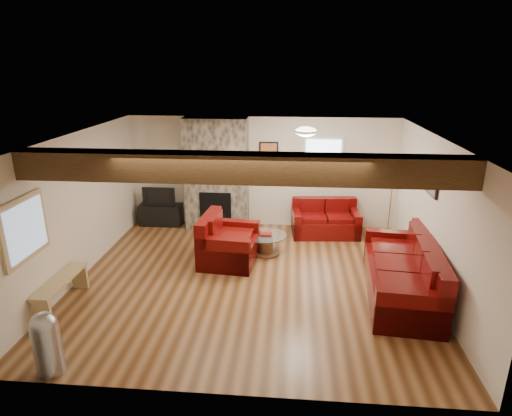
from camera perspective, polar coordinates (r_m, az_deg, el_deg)
The scene contains 18 objects.
room at distance 7.09m, azimuth -0.80°, elevation -0.63°, with size 8.00×8.00×8.00m.
oak_beam at distance 5.60m, azimuth -2.11°, elevation 5.38°, with size 6.00×0.36×0.38m, color #341E0F.
chimney_breast at distance 9.60m, azimuth -5.29°, elevation 4.30°, with size 1.40×0.67×2.50m.
back_window at distance 9.62m, azimuth 8.89°, elevation 6.20°, with size 0.90×0.08×1.10m, color silver, non-canonical shape.
hatch_window at distance 6.67m, azimuth -28.49°, elevation -2.48°, with size 0.08×1.00×0.90m, color tan, non-canonical shape.
ceiling_dome at distance 7.65m, azimuth 6.66°, elevation 9.88°, with size 0.40×0.40×0.18m, color beige, non-canonical shape.
artwork_back at distance 9.57m, azimuth 1.70°, elevation 7.28°, with size 0.42×0.06×0.52m, color black, non-canonical shape.
artwork_right at distance 7.56m, azimuth 22.40°, elevation 3.11°, with size 0.06×0.55×0.42m, color black, non-canonical shape.
sofa_three at distance 7.33m, azimuth 18.86°, elevation -7.69°, with size 2.42×1.01×0.93m, color #400405, non-canonical shape.
loveseat at distance 9.49m, azimuth 9.25°, elevation -1.36°, with size 1.44×0.83×0.76m, color #400405, non-canonical shape.
armchair_red at distance 8.09m, azimuth -3.62°, elevation -4.17°, with size 1.13×0.99×0.92m, color #400405, non-canonical shape.
coffee_table at distance 8.51m, azimuth 1.32°, elevation -4.83°, with size 0.82×0.82×0.43m.
tv_cabinet at distance 10.24m, azimuth -12.54°, elevation -0.86°, with size 0.98×0.39×0.49m, color black.
television at distance 10.10m, azimuth -12.72°, elevation 1.62°, with size 0.76×0.10×0.44m, color black.
floor_lamp at distance 9.46m, azimuth 17.76°, elevation 3.16°, with size 0.36×0.36×1.41m.
pine_bench at distance 7.40m, azimuth -24.43°, elevation -10.22°, with size 0.29×1.23×0.46m, color tan, non-canonical shape.
pedal_bin at distance 5.95m, azimuth -26.11°, elevation -15.88°, with size 0.33×0.33×0.83m, color #A4A4A9, non-canonical shape.
coal_bucket at distance 9.16m, azimuth -3.25°, elevation -3.35°, with size 0.34×0.34×0.32m, color slate, non-canonical shape.
Camera 1 is at (0.67, -6.66, 3.61)m, focal length 30.00 mm.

